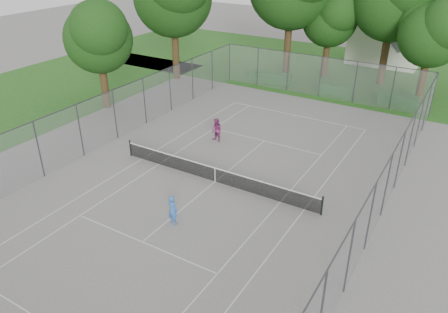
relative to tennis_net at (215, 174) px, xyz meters
The scene contains 14 objects.
ground 0.51m from the tennis_net, ahead, with size 120.00×120.00×0.00m, color slate.
grass_far 26.00m from the tennis_net, 90.00° to the left, with size 60.00×20.00×0.00m, color #1F4F16.
court_markings 0.50m from the tennis_net, ahead, with size 11.03×23.83×0.01m.
tennis_net is the anchor object (origin of this frame).
perimeter_fence 1.30m from the tennis_net, ahead, with size 18.08×34.08×3.52m.
tree_far_midleft 23.77m from the tennis_net, 93.96° to the left, with size 5.96×5.44×8.57m.
tree_far_right 22.50m from the tennis_net, 69.30° to the left, with size 6.01×5.49×8.65m.
tree_side_front 15.96m from the tennis_net, 158.17° to the left, with size 6.01×5.49×8.65m.
hedge_left 19.27m from the tennis_net, 106.21° to the left, with size 3.87×1.16×0.97m, color #194F1B.
hedge_mid 18.10m from the tennis_net, 86.34° to the left, with size 3.06×0.88×0.96m, color #194F1B.
hedge_right 19.26m from the tennis_net, 70.55° to the left, with size 3.10×1.14×0.93m, color #194F1B.
house 31.47m from the tennis_net, 85.82° to the left, with size 7.21×5.59×8.98m.
girl_player 4.48m from the tennis_net, 85.50° to the right, with size 0.58×0.38×1.60m, color #3064B5.
woman_player 5.48m from the tennis_net, 120.80° to the left, with size 0.80×0.62×1.64m, color #7B295C.
Camera 1 is at (11.61, -18.31, 12.92)m, focal length 35.00 mm.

